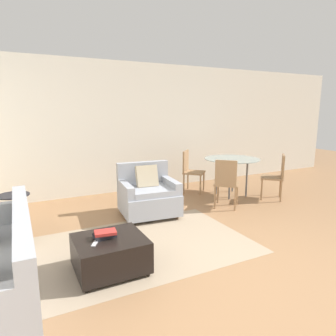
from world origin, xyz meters
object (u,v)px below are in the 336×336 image
(tv_remote_primary, at_px, (95,243))
(dining_table, at_px, (232,163))
(dining_chair_near_left, at_px, (226,180))
(ottoman, at_px, (110,253))
(dining_chair_far_left, at_px, (190,168))
(book_stack, at_px, (105,234))
(armchair, at_px, (148,195))
(side_table, at_px, (14,206))
(dining_chair_near_right, at_px, (277,174))

(tv_remote_primary, xyz_separation_m, dining_table, (3.28, 1.84, 0.30))
(dining_table, relative_size, dining_chair_near_left, 1.25)
(ottoman, distance_m, tv_remote_primary, 0.26)
(ottoman, relative_size, dining_table, 0.67)
(tv_remote_primary, height_order, dining_chair_far_left, dining_chair_far_left)
(dining_chair_near_left, bearing_deg, book_stack, -155.90)
(book_stack, bearing_deg, dining_chair_far_left, 43.25)
(armchair, relative_size, dining_chair_far_left, 1.09)
(armchair, bearing_deg, dining_chair_near_left, -12.69)
(dining_chair_far_left, bearing_deg, ottoman, -135.92)
(book_stack, height_order, dining_table, dining_table)
(dining_chair_far_left, bearing_deg, side_table, -166.64)
(dining_chair_near_left, height_order, dining_chair_far_left, same)
(armchair, relative_size, dining_chair_near_left, 1.09)
(armchair, height_order, book_stack, armchair)
(dining_chair_near_left, bearing_deg, tv_remote_primary, -155.33)
(armchair, bearing_deg, tv_remote_primary, -129.55)
(tv_remote_primary, relative_size, dining_chair_near_left, 0.17)
(armchair, distance_m, dining_table, 2.07)
(dining_table, distance_m, dining_chair_near_left, 0.90)
(ottoman, distance_m, dining_chair_near_right, 3.92)
(ottoman, height_order, tv_remote_primary, tv_remote_primary)
(dining_chair_near_left, distance_m, dining_chair_near_right, 1.25)
(dining_chair_near_right, bearing_deg, dining_chair_near_left, 180.00)
(dining_table, bearing_deg, ottoman, -150.17)
(book_stack, bearing_deg, dining_chair_near_left, 24.10)
(ottoman, relative_size, dining_chair_near_right, 0.84)
(armchair, xyz_separation_m, side_table, (-2.01, 0.13, 0.07))
(ottoman, height_order, dining_chair_near_right, dining_chair_near_right)
(dining_table, xyz_separation_m, dining_chair_near_right, (0.62, -0.62, -0.17))
(dining_table, xyz_separation_m, dining_chair_far_left, (-0.62, 0.62, -0.17))
(armchair, height_order, ottoman, armchair)
(dining_table, bearing_deg, dining_chair_far_left, 135.00)
(armchair, distance_m, dining_chair_far_left, 1.68)
(side_table, bearing_deg, dining_chair_near_right, -5.38)
(armchair, distance_m, book_stack, 1.84)
(dining_chair_near_left, bearing_deg, dining_chair_near_right, 0.00)
(dining_table, bearing_deg, armchair, -171.25)
(ottoman, bearing_deg, dining_chair_near_left, 25.00)
(armchair, height_order, side_table, armchair)
(dining_chair_near_left, relative_size, dining_chair_far_left, 1.00)
(ottoman, xyz_separation_m, dining_chair_near_right, (3.73, 1.16, 0.31))
(dining_chair_near_right, xyz_separation_m, dining_chair_far_left, (-1.25, 1.25, 0.00))
(tv_remote_primary, height_order, side_table, side_table)
(armchair, xyz_separation_m, dining_table, (2.01, 0.31, 0.35))
(tv_remote_primary, distance_m, dining_table, 3.78)
(book_stack, distance_m, dining_table, 3.61)
(tv_remote_primary, relative_size, dining_chair_far_left, 0.17)
(ottoman, xyz_separation_m, side_table, (-0.92, 1.60, 0.20))
(armchair, height_order, tv_remote_primary, armchair)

